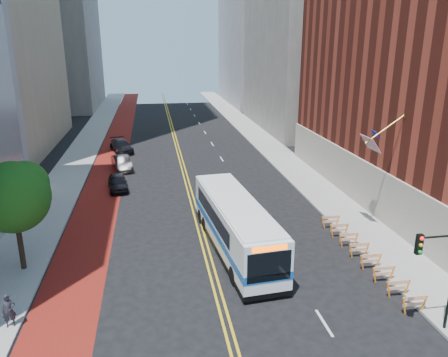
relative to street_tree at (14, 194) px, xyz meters
The scene contains 15 objects.
ground 13.68m from the street_tree, 28.25° to the right, with size 160.00×160.00×0.00m, color black.
sidewalk_left 24.45m from the street_tree, 91.81° to the left, with size 4.00×140.00×0.15m, color gray.
sidewalk_right 33.73m from the street_tree, 45.87° to the left, with size 4.00×140.00×0.15m, color gray.
bus_lane_paint 24.66m from the street_tree, 82.53° to the left, with size 3.60×140.00×0.01m, color #61150D.
center_line_inner 26.84m from the street_tree, 65.21° to the left, with size 0.14×140.00×0.01m, color gold.
center_line_outer 26.99m from the street_tree, 64.51° to the left, with size 0.14×140.00×0.01m, color gold.
lane_dashes 36.09m from the street_tree, 63.34° to the left, with size 0.14×98.20×0.01m.
construction_barriers 21.43m from the street_tree, ahead, with size 1.42×10.91×1.00m.
street_tree is the anchor object (origin of this frame).
traffic_signal 22.79m from the street_tree, 24.82° to the right, with size 2.21×0.34×5.07m.
transit_bus 13.53m from the street_tree, ahead, with size 3.95×12.98×3.51m.
car_a 15.78m from the street_tree, 72.27° to the left, with size 1.69×4.19×1.43m, color black.
car_b 22.22m from the street_tree, 77.75° to the left, with size 1.60×4.58×1.51m, color black.
car_c 29.93m from the street_tree, 81.95° to the left, with size 2.16×5.31×1.54m, color black.
pedestrian 7.16m from the street_tree, 81.93° to the right, with size 0.63×0.41×1.72m, color black.
Camera 1 is at (-3.16, -19.43, 13.38)m, focal length 35.00 mm.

